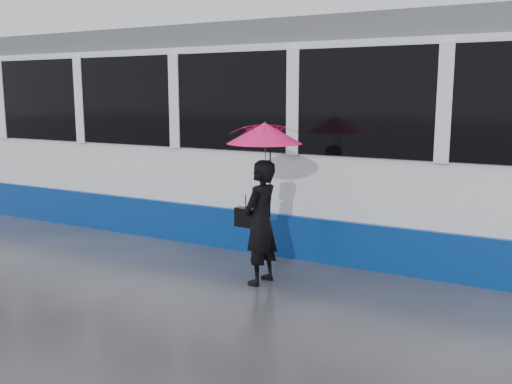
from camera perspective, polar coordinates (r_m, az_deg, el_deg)
The scene contains 6 objects.
ground at distance 7.49m, azimuth -5.57°, elevation -8.25°, with size 90.00×90.00×0.00m, color #2C2C31.
rails at distance 9.57m, azimuth 2.93°, elevation -4.13°, with size 34.00×1.51×0.02m.
tram at distance 8.43m, azimuth 23.05°, elevation 4.42°, with size 26.00×2.56×3.35m.
woman at distance 6.95m, azimuth 0.47°, elevation -3.07°, with size 0.56×0.37×1.53m, color black.
umbrella at distance 6.78m, azimuth 0.85°, elevation 4.44°, with size 0.98×0.98×1.04m.
handbag at distance 7.06m, azimuth -1.03°, elevation -2.55°, with size 0.28×0.14×0.42m.
Camera 1 is at (4.05, -5.86, 2.32)m, focal length 40.00 mm.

